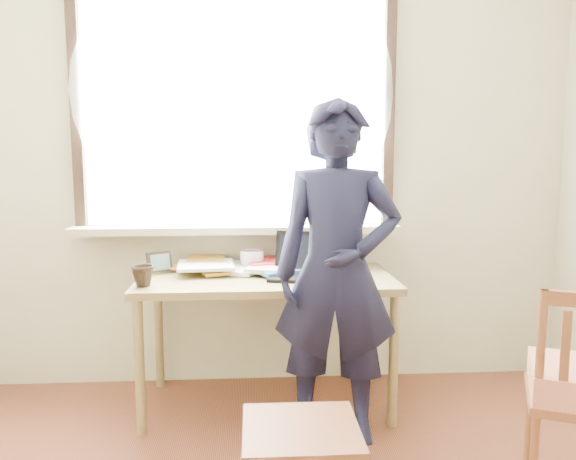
{
  "coord_description": "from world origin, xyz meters",
  "views": [
    {
      "loc": [
        -0.12,
        -1.28,
        1.35
      ],
      "look_at": [
        0.03,
        0.95,
        1.05
      ],
      "focal_mm": 35.0,
      "sensor_mm": 36.0,
      "label": 1
    }
  ],
  "objects": [
    {
      "name": "room_shell",
      "position": [
        -0.02,
        0.2,
        1.64
      ],
      "size": [
        3.52,
        4.02,
        2.61
      ],
      "color": "beige",
      "rests_on": "ground"
    },
    {
      "name": "work_chair",
      "position": [
        0.05,
        0.56,
        0.35
      ],
      "size": [
        0.4,
        0.39,
        0.41
      ],
      "color": "brown",
      "rests_on": "ground"
    },
    {
      "name": "mug_dark",
      "position": [
        -0.64,
        1.44,
        0.76
      ],
      "size": [
        0.14,
        0.14,
        0.1
      ],
      "primitive_type": "imported",
      "rotation": [
        0.0,
        0.0,
        -0.36
      ],
      "color": "black",
      "rests_on": "desk"
    },
    {
      "name": "picture_frame",
      "position": [
        -0.61,
        1.73,
        0.77
      ],
      "size": [
        0.12,
        0.09,
        0.11
      ],
      "color": "black",
      "rests_on": "desk"
    },
    {
      "name": "person",
      "position": [
        0.28,
        1.28,
        0.8
      ],
      "size": [
        0.64,
        0.47,
        1.61
      ],
      "primitive_type": "imported",
      "rotation": [
        0.0,
        0.0,
        -0.15
      ],
      "color": "black",
      "rests_on": "ground"
    },
    {
      "name": "mug_white",
      "position": [
        -0.11,
        1.81,
        0.77
      ],
      "size": [
        0.19,
        0.19,
        0.11
      ],
      "primitive_type": "imported",
      "rotation": [
        0.0,
        0.0,
        0.59
      ],
      "color": "white",
      "rests_on": "desk"
    },
    {
      "name": "laptop",
      "position": [
        0.16,
        1.6,
        0.77
      ],
      "size": [
        0.39,
        0.35,
        0.23
      ],
      "color": "black",
      "rests_on": "desk"
    },
    {
      "name": "book_a",
      "position": [
        -0.4,
        1.86,
        0.73
      ],
      "size": [
        0.25,
        0.3,
        0.02
      ],
      "primitive_type": "imported",
      "rotation": [
        0.0,
        0.0,
        0.25
      ],
      "color": "white",
      "rests_on": "desk"
    },
    {
      "name": "desk",
      "position": [
        -0.04,
        1.63,
        0.64
      ],
      "size": [
        1.33,
        0.67,
        0.71
      ],
      "color": "olive",
      "rests_on": "ground"
    },
    {
      "name": "mouse",
      "position": [
        0.39,
        1.53,
        0.73
      ],
      "size": [
        0.09,
        0.06,
        0.03
      ],
      "primitive_type": "ellipsoid",
      "color": "black",
      "rests_on": "desk"
    },
    {
      "name": "desk_clutter",
      "position": [
        -0.31,
        1.8,
        0.74
      ],
      "size": [
        0.84,
        0.55,
        0.05
      ],
      "color": "gold",
      "rests_on": "desk"
    },
    {
      "name": "book_b",
      "position": [
        0.32,
        1.85,
        0.72
      ],
      "size": [
        0.29,
        0.3,
        0.02
      ],
      "primitive_type": "imported",
      "rotation": [
        0.0,
        0.0,
        -0.71
      ],
      "color": "white",
      "rests_on": "desk"
    }
  ]
}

